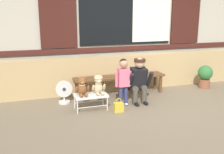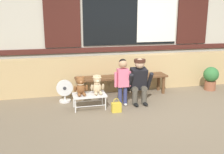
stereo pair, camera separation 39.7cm
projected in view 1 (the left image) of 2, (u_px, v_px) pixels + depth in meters
ground_plane at (159, 108)px, 5.14m from camera, size 60.00×60.00×0.00m
brick_low_wall at (132, 72)px, 6.35m from camera, size 7.42×0.25×0.85m
shop_facade at (125, 12)px, 6.48m from camera, size 7.57×0.26×3.72m
wooden_bench_long at (120, 79)px, 5.89m from camera, size 2.10×0.40×0.44m
small_display_bench at (91, 96)px, 4.99m from camera, size 0.64×0.36×0.30m
teddy_bear_plain at (82, 87)px, 4.90m from camera, size 0.28×0.26×0.36m
teddy_bear_with_hat at (99, 85)px, 4.99m from camera, size 0.28×0.27×0.36m
child_standing at (123, 77)px, 5.15m from camera, size 0.35×0.18×0.96m
adult_crouching at (139, 80)px, 5.33m from camera, size 0.50×0.49×0.95m
handbag_on_ground at (119, 107)px, 4.90m from camera, size 0.18×0.11×0.27m
potted_plant at (205, 75)px, 6.43m from camera, size 0.36×0.36×0.57m
floor_fan at (64, 92)px, 5.34m from camera, size 0.34×0.24×0.48m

